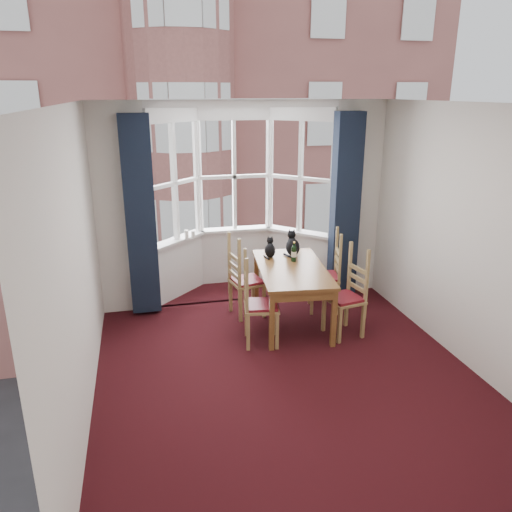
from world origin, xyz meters
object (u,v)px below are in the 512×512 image
object	(u,v)px
chair_left_near	(254,307)
dining_table	(292,273)
cat_left	(270,249)
candle_short	(193,234)
chair_left_far	(241,283)
cat_right	(293,246)
candle_tall	(187,234)
chair_right_near	(350,298)
chair_right_far	(330,277)
wine_bottle	(294,253)

from	to	relation	value
chair_left_near	dining_table	bearing A→B (deg)	37.25
cat_left	candle_short	distance (m)	1.24
dining_table	candle_short	size ratio (longest dim) A/B	16.64
chair_left_far	cat_right	bearing A→B (deg)	10.88
dining_table	candle_tall	bearing A→B (deg)	134.33
chair_right_near	cat_left	world-z (taller)	cat_left
cat_left	chair_right_far	bearing A→B (deg)	-15.58
chair_right_near	chair_left_far	bearing A→B (deg)	146.01
chair_right_near	candle_short	size ratio (longest dim) A/B	9.28
cat_left	candle_tall	distance (m)	1.30
chair_left_far	chair_left_near	bearing A→B (deg)	-90.36
dining_table	wine_bottle	distance (m)	0.31
chair_left_far	cat_right	xyz separation A→B (m)	(0.76, 0.15, 0.42)
chair_right_near	candle_tall	world-z (taller)	candle_tall
dining_table	chair_left_far	bearing A→B (deg)	151.30
cat_left	wine_bottle	size ratio (longest dim) A/B	1.05
chair_left_near	chair_left_far	bearing A→B (deg)	89.64
chair_right_near	wine_bottle	xyz separation A→B (m)	(-0.52, 0.71, 0.40)
chair_left_far	cat_left	distance (m)	0.61
chair_right_far	candle_tall	size ratio (longest dim) A/B	7.39
chair_right_near	cat_right	size ratio (longest dim) A/B	2.57
wine_bottle	chair_right_near	bearing A→B (deg)	-53.69
chair_left_near	cat_left	bearing A→B (deg)	64.63
chair_left_far	cat_left	world-z (taller)	cat_left
chair_left_near	wine_bottle	xyz separation A→B (m)	(0.70, 0.68, 0.40)
chair_right_near	candle_tall	xyz separation A→B (m)	(-1.83, 1.73, 0.46)
dining_table	cat_right	size ratio (longest dim) A/B	4.61
chair_left_near	cat_right	world-z (taller)	cat_right
cat_right	candle_tall	bearing A→B (deg)	150.77
chair_left_near	cat_left	world-z (taller)	cat_left
chair_left_near	cat_right	size ratio (longest dim) A/B	2.57
cat_right	candle_tall	size ratio (longest dim) A/B	2.88
chair_left_far	cat_left	xyz separation A→B (m)	(0.44, 0.14, 0.39)
cat_left	cat_right	distance (m)	0.32
chair_right_near	cat_right	world-z (taller)	cat_right
chair_left_far	chair_right_near	distance (m)	1.47
cat_right	candle_short	bearing A→B (deg)	147.97
dining_table	chair_left_far	size ratio (longest dim) A/B	1.79
candle_tall	chair_right_near	bearing A→B (deg)	-43.50
chair_left_near	wine_bottle	distance (m)	1.06
chair_right_near	wine_bottle	world-z (taller)	wine_bottle
chair_left_near	wine_bottle	world-z (taller)	wine_bottle
chair_right_near	chair_right_far	world-z (taller)	same
wine_bottle	candle_tall	bearing A→B (deg)	141.87
wine_bottle	candle_short	xyz separation A→B (m)	(-1.21, 1.06, 0.04)
chair_right_near	candle_tall	size ratio (longest dim) A/B	7.39
cat_right	candle_short	size ratio (longest dim) A/B	3.61
candle_tall	candle_short	distance (m)	0.10
dining_table	cat_left	bearing A→B (deg)	109.45
chair_right_near	candle_short	distance (m)	2.51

